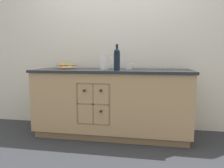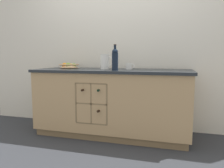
% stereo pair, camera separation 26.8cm
% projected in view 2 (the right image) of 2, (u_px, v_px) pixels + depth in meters
% --- Properties ---
extents(ground_plane, '(14.00, 14.00, 0.00)m').
position_uv_depth(ground_plane, '(112.00, 134.00, 2.98)').
color(ground_plane, '#2D3035').
extents(back_wall, '(4.41, 0.06, 2.55)m').
position_uv_depth(back_wall, '(119.00, 41.00, 3.21)').
color(back_wall, silver).
rests_on(back_wall, ground_plane).
extents(kitchen_island, '(2.05, 0.73, 0.88)m').
position_uv_depth(kitchen_island, '(112.00, 102.00, 2.93)').
color(kitchen_island, olive).
rests_on(kitchen_island, ground_plane).
extents(fruit_bowl, '(0.29, 0.29, 0.08)m').
position_uv_depth(fruit_bowl, '(69.00, 66.00, 3.13)').
color(fruit_bowl, tan).
rests_on(fruit_bowl, kitchen_island).
extents(white_pitcher, '(0.18, 0.12, 0.20)m').
position_uv_depth(white_pitcher, '(105.00, 61.00, 2.90)').
color(white_pitcher, white).
rests_on(white_pitcher, kitchen_island).
extents(ceramic_mug, '(0.12, 0.08, 0.08)m').
position_uv_depth(ceramic_mug, '(129.00, 66.00, 2.86)').
color(ceramic_mug, white).
rests_on(ceramic_mug, kitchen_island).
extents(standing_wine_bottle, '(0.08, 0.08, 0.31)m').
position_uv_depth(standing_wine_bottle, '(115.00, 59.00, 2.61)').
color(standing_wine_bottle, black).
rests_on(standing_wine_bottle, kitchen_island).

